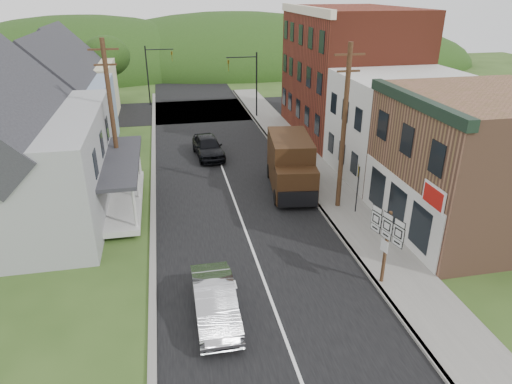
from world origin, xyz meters
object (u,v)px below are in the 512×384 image
delivery_van (291,165)px  route_sign_cluster (386,237)px  warning_sign (358,181)px  dark_sedan (208,147)px  silver_sedan (215,302)px

delivery_van → route_sign_cluster: bearing=-76.2°
delivery_van → route_sign_cluster: size_ratio=1.85×
delivery_van → route_sign_cluster: 10.26m
warning_sign → route_sign_cluster: bearing=-79.6°
route_sign_cluster → warning_sign: bearing=62.3°
delivery_van → warning_sign: (2.63, -3.84, 0.30)m
dark_sedan → route_sign_cluster: 18.02m
route_sign_cluster → warning_sign: size_ratio=1.17×
dark_sedan → delivery_van: (4.31, -6.94, 0.86)m
silver_sedan → delivery_van: bearing=61.2°
route_sign_cluster → dark_sedan: bearing=93.2°
silver_sedan → warning_sign: warning_sign is taller
warning_sign → delivery_van: bearing=148.1°
dark_sedan → route_sign_cluster: route_sign_cluster is taller
silver_sedan → delivery_van: (5.92, 10.88, 0.92)m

